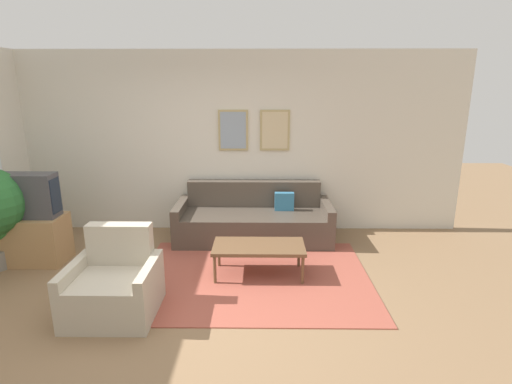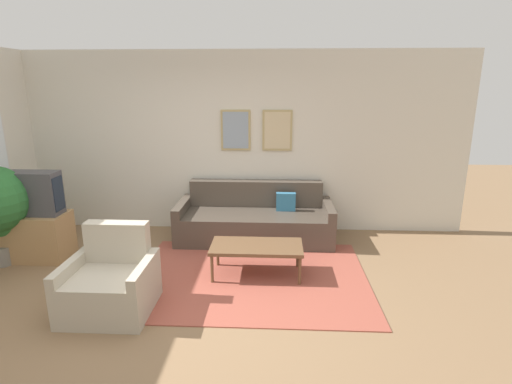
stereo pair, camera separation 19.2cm
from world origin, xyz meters
name	(u,v)px [view 2 (the right image)]	position (x,y,z in m)	size (l,w,h in m)	color
ground_plane	(162,309)	(0.00, 0.00, 0.00)	(16.00, 16.00, 0.00)	#846647
area_rug	(251,277)	(0.87, 0.75, 0.01)	(2.71, 2.07, 0.01)	#9E4C3D
wall_back	(202,143)	(0.01, 2.46, 1.35)	(8.00, 0.09, 2.70)	beige
couch	(255,220)	(0.85, 2.00, 0.28)	(2.23, 0.90, 0.81)	#4C4238
coffee_table	(257,248)	(0.93, 0.81, 0.35)	(1.08, 0.53, 0.38)	brown
tv_stand	(37,236)	(-1.94, 1.16, 0.30)	(0.79, 0.48, 0.61)	#A87F51
tv	(31,193)	(-1.94, 1.16, 0.88)	(0.72, 0.28, 0.55)	#424247
armchair	(111,284)	(-0.49, -0.01, 0.28)	(0.83, 0.76, 0.84)	#B2A893
potted_plant_by_window	(28,214)	(-2.16, 1.35, 0.54)	(0.51, 0.51, 0.83)	slate
potted_plant_small	(6,221)	(-2.27, 1.07, 0.53)	(0.51, 0.51, 0.83)	beige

